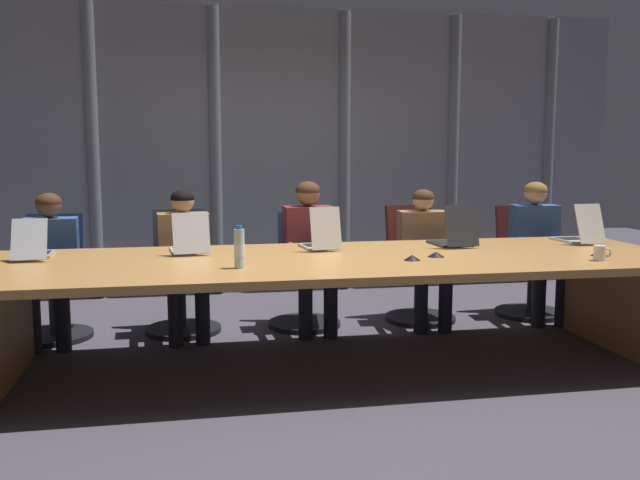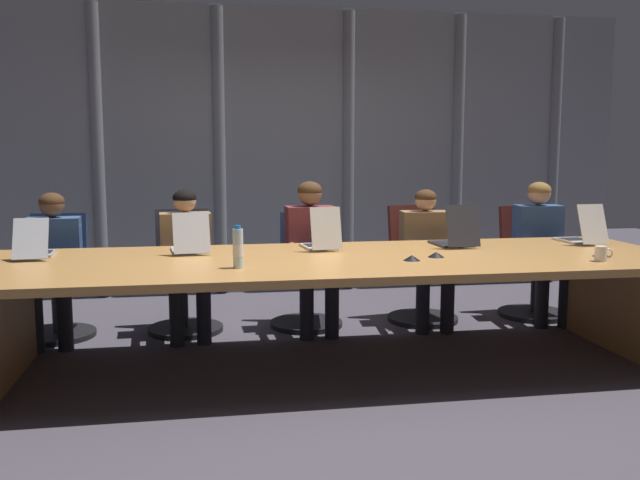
% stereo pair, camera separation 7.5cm
% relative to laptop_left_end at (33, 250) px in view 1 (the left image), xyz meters
% --- Properties ---
extents(ground_plane, '(14.31, 14.31, 0.00)m').
position_rel_laptop_left_end_xyz_m(ground_plane, '(1.96, -0.36, -0.80)').
color(ground_plane, '#47424C').
extents(conference_table, '(4.67, 1.48, 0.75)m').
position_rel_laptop_left_end_xyz_m(conference_table, '(1.96, -0.36, -0.18)').
color(conference_table, '#B77F42').
rests_on(conference_table, ground_plane).
extents(curtain_backdrop, '(7.16, 0.17, 2.87)m').
position_rel_laptop_left_end_xyz_m(curtain_backdrop, '(1.96, 2.25, 0.63)').
color(curtain_backdrop, gray).
rests_on(curtain_backdrop, ground_plane).
extents(laptop_left_end, '(0.24, 0.46, 0.27)m').
position_rel_laptop_left_end_xyz_m(laptop_left_end, '(0.00, 0.00, 0.00)').
color(laptop_left_end, '#A8ADB7').
rests_on(laptop_left_end, conference_table).
extents(laptop_left_mid, '(0.28, 0.42, 0.29)m').
position_rel_laptop_left_end_xyz_m(laptop_left_mid, '(1.01, 0.03, 0.00)').
color(laptop_left_mid, '#BCBCC1').
rests_on(laptop_left_mid, conference_table).
extents(laptop_center, '(0.26, 0.41, 0.31)m').
position_rel_laptop_left_end_xyz_m(laptop_center, '(1.93, 0.04, 0.01)').
color(laptop_center, beige).
rests_on(laptop_center, conference_table).
extents(laptop_right_mid, '(0.27, 0.42, 0.31)m').
position_rel_laptop_left_end_xyz_m(laptop_right_mid, '(2.93, 0.01, 0.01)').
color(laptop_right_mid, '#2D2D33').
rests_on(laptop_right_mid, conference_table).
extents(laptop_right_end, '(0.23, 0.44, 0.30)m').
position_rel_laptop_left_end_xyz_m(laptop_right_end, '(3.94, 0.02, 0.01)').
color(laptop_right_end, beige).
rests_on(laptop_right_end, conference_table).
extents(office_chair_left_end, '(0.60, 0.60, 0.95)m').
position_rel_laptop_left_end_xyz_m(office_chair_left_end, '(-0.05, 0.80, -0.44)').
color(office_chair_left_end, navy).
rests_on(office_chair_left_end, ground_plane).
extents(office_chair_left_mid, '(0.60, 0.60, 0.97)m').
position_rel_laptop_left_end_xyz_m(office_chair_left_mid, '(0.94, 0.80, -0.44)').
color(office_chair_left_mid, '#2D2D38').
rests_on(office_chair_left_mid, ground_plane).
extents(office_chair_center, '(0.60, 0.60, 0.93)m').
position_rel_laptop_left_end_xyz_m(office_chair_center, '(1.94, 0.79, -0.45)').
color(office_chair_center, navy).
rests_on(office_chair_center, ground_plane).
extents(office_chair_right_mid, '(0.60, 0.61, 0.98)m').
position_rel_laptop_left_end_xyz_m(office_chair_right_mid, '(2.93, 0.80, -0.43)').
color(office_chair_right_mid, '#511E19').
rests_on(office_chair_right_mid, ground_plane).
extents(office_chair_right_end, '(0.60, 0.60, 0.96)m').
position_rel_laptop_left_end_xyz_m(office_chair_right_end, '(3.95, 0.80, -0.44)').
color(office_chair_right_end, '#511E19').
rests_on(office_chair_right_end, ground_plane).
extents(person_left_end, '(0.43, 0.56, 1.13)m').
position_rel_laptop_left_end_xyz_m(person_left_end, '(-0.02, 0.63, -0.15)').
color(person_left_end, '#335184').
rests_on(person_left_end, ground_plane).
extents(person_left_mid, '(0.43, 0.57, 1.15)m').
position_rel_laptop_left_end_xyz_m(person_left_mid, '(0.97, 0.63, -0.15)').
color(person_left_mid, olive).
rests_on(person_left_mid, ground_plane).
extents(person_center, '(0.42, 0.56, 1.20)m').
position_rel_laptop_left_end_xyz_m(person_center, '(1.96, 0.64, -0.11)').
color(person_center, brown).
rests_on(person_center, ground_plane).
extents(person_right_mid, '(0.44, 0.57, 1.13)m').
position_rel_laptop_left_end_xyz_m(person_right_mid, '(2.93, 0.63, -0.16)').
color(person_right_mid, olive).
rests_on(person_right_mid, ground_plane).
extents(person_right_end, '(0.42, 0.57, 1.18)m').
position_rel_laptop_left_end_xyz_m(person_right_end, '(3.95, 0.64, -0.13)').
color(person_right_end, '#335184').
rests_on(person_right_end, ground_plane).
extents(water_bottle_primary, '(0.06, 0.06, 0.26)m').
position_rel_laptop_left_end_xyz_m(water_bottle_primary, '(1.31, -0.66, 0.07)').
color(water_bottle_primary, silver).
rests_on(water_bottle_primary, conference_table).
extents(coffee_mug_far, '(0.12, 0.08, 0.10)m').
position_rel_laptop_left_end_xyz_m(coffee_mug_far, '(3.60, -0.81, -0.00)').
color(coffee_mug_far, white).
rests_on(coffee_mug_far, conference_table).
extents(conference_mic_left_side, '(0.11, 0.11, 0.03)m').
position_rel_laptop_left_end_xyz_m(conference_mic_left_side, '(2.42, -0.57, -0.04)').
color(conference_mic_left_side, black).
rests_on(conference_mic_left_side, conference_table).
extents(conference_mic_middle, '(0.11, 0.11, 0.03)m').
position_rel_laptop_left_end_xyz_m(conference_mic_middle, '(2.62, -0.47, -0.04)').
color(conference_mic_middle, black).
rests_on(conference_mic_middle, conference_table).
extents(conference_mic_right_side, '(0.11, 0.11, 0.03)m').
position_rel_laptop_left_end_xyz_m(conference_mic_right_side, '(3.71, -0.63, -0.04)').
color(conference_mic_right_side, black).
rests_on(conference_mic_right_side, conference_table).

